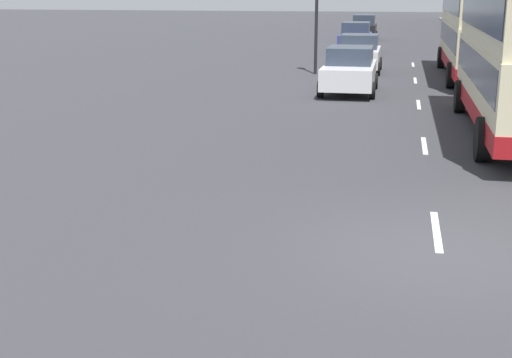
# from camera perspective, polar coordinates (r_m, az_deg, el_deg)

# --- Properties ---
(ground_plane) EXTENTS (220.00, 220.00, 0.00)m
(ground_plane) POSITION_cam_1_polar(r_m,az_deg,el_deg) (10.85, 14.46, -5.78)
(ground_plane) COLOR #38383D
(lane_mark_0) EXTENTS (0.12, 2.00, 0.01)m
(lane_mark_0) POSITION_cam_1_polar(r_m,az_deg,el_deg) (11.79, 14.23, -4.05)
(lane_mark_0) COLOR silver
(lane_mark_0) RESTS_ON ground_plane
(lane_mark_1) EXTENTS (0.12, 2.00, 0.01)m
(lane_mark_1) POSITION_cam_1_polar(r_m,az_deg,el_deg) (18.07, 13.32, 2.62)
(lane_mark_1) COLOR silver
(lane_mark_1) RESTS_ON ground_plane
(lane_mark_2) EXTENTS (0.12, 2.00, 0.01)m
(lane_mark_2) POSITION_cam_1_polar(r_m,az_deg,el_deg) (24.46, 12.88, 5.83)
(lane_mark_2) COLOR silver
(lane_mark_2) RESTS_ON ground_plane
(lane_mark_3) EXTENTS (0.12, 2.00, 0.01)m
(lane_mark_3) POSITION_cam_1_polar(r_m,az_deg,el_deg) (30.91, 12.62, 7.70)
(lane_mark_3) COLOR silver
(lane_mark_3) RESTS_ON ground_plane
(lane_mark_4) EXTENTS (0.12, 2.00, 0.01)m
(lane_mark_4) POSITION_cam_1_polar(r_m,az_deg,el_deg) (37.37, 12.45, 8.93)
(lane_mark_4) COLOR silver
(lane_mark_4) RESTS_ON ground_plane
(double_decker_bus_ahead) EXTENTS (2.85, 11.33, 4.30)m
(double_decker_bus_ahead) POSITION_cam_1_polar(r_m,az_deg,el_deg) (32.28, 17.44, 11.75)
(double_decker_bus_ahead) COLOR beige
(double_decker_bus_ahead) RESTS_ON ground_plane
(car_0) EXTENTS (1.97, 3.88, 1.83)m
(car_0) POSITION_cam_1_polar(r_m,az_deg,el_deg) (54.74, 8.62, 11.88)
(car_0) COLOR black
(car_0) RESTS_ON ground_plane
(car_1) EXTENTS (2.08, 3.93, 1.70)m
(car_1) POSITION_cam_1_polar(r_m,az_deg,el_deg) (33.58, 8.23, 9.91)
(car_1) COLOR silver
(car_1) RESTS_ON ground_plane
(car_2) EXTENTS (2.00, 4.44, 1.79)m
(car_2) POSITION_cam_1_polar(r_m,az_deg,el_deg) (43.84, 7.96, 11.14)
(car_2) COLOR navy
(car_2) RESTS_ON ground_plane
(car_3) EXTENTS (2.02, 4.28, 1.68)m
(car_3) POSITION_cam_1_polar(r_m,az_deg,el_deg) (26.71, 7.49, 8.62)
(car_3) COLOR silver
(car_3) RESTS_ON ground_plane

